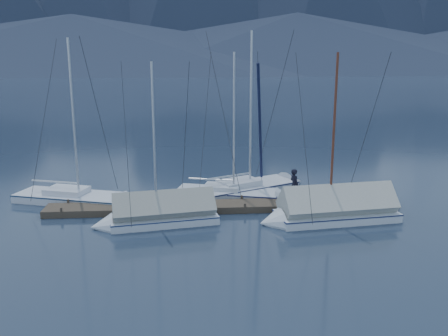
{
  "coord_description": "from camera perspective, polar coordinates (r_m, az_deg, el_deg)",
  "views": [
    {
      "loc": [
        -1.87,
        -21.21,
        7.6
      ],
      "look_at": [
        0.0,
        2.0,
        2.2
      ],
      "focal_mm": 38.0,
      "sensor_mm": 36.0,
      "label": 1
    }
  ],
  "objects": [
    {
      "name": "ground",
      "position": [
        22.61,
        0.41,
        -6.59
      ],
      "size": [
        1000.0,
        1000.0,
        0.0
      ],
      "primitive_type": "plane",
      "color": "#162131",
      "rests_on": "ground"
    },
    {
      "name": "dock",
      "position": [
        24.46,
        -0.0,
        -4.78
      ],
      "size": [
        18.0,
        1.5,
        0.54
      ],
      "color": "#382D23",
      "rests_on": "ground"
    },
    {
      "name": "mooring_posts",
      "position": [
        24.35,
        -1.18,
        -4.27
      ],
      "size": [
        15.12,
        1.52,
        0.35
      ],
      "color": "#382D23",
      "rests_on": "ground"
    },
    {
      "name": "sailboat_open_left",
      "position": [
        26.56,
        -16.08,
        -3.72
      ],
      "size": [
        7.44,
        4.14,
        9.47
      ],
      "color": "silver",
      "rests_on": "ground"
    },
    {
      "name": "sailboat_open_mid",
      "position": [
        26.44,
        2.15,
        -3.31
      ],
      "size": [
        6.86,
        3.58,
        8.73
      ],
      "color": "silver",
      "rests_on": "ground"
    },
    {
      "name": "sailboat_open_right",
      "position": [
        27.99,
        4.01,
        -2.36
      ],
      "size": [
        7.69,
        5.3,
        9.98
      ],
      "color": "silver",
      "rests_on": "ground"
    },
    {
      "name": "sailboat_covered_near",
      "position": [
        23.24,
        12.26,
        -5.21
      ],
      "size": [
        6.93,
        3.05,
        8.74
      ],
      "color": "silver",
      "rests_on": "ground"
    },
    {
      "name": "sailboat_covered_far",
      "position": [
        22.52,
        -8.4,
        -5.73
      ],
      "size": [
        6.08,
        2.82,
        8.22
      ],
      "color": "silver",
      "rests_on": "ground"
    },
    {
      "name": "person",
      "position": [
        24.7,
        8.45,
        -2.08
      ],
      "size": [
        0.62,
        0.74,
        1.74
      ],
      "primitive_type": "imported",
      "rotation": [
        0.0,
        0.0,
        1.94
      ],
      "color": "black",
      "rests_on": "dock"
    }
  ]
}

